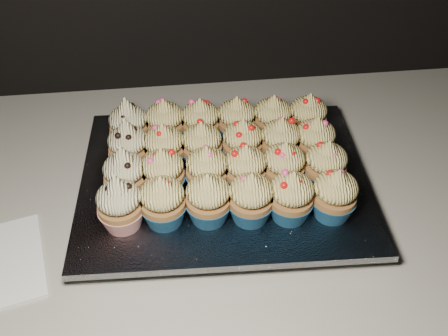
# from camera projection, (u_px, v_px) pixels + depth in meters

# --- Properties ---
(worktop) EXTENTS (2.44, 0.64, 0.04)m
(worktop) POSITION_uv_depth(u_px,v_px,m) (160.00, 199.00, 0.80)
(worktop) COLOR beige
(worktop) RESTS_ON cabinet
(baking_tray) EXTENTS (0.42, 0.32, 0.02)m
(baking_tray) POSITION_uv_depth(u_px,v_px,m) (224.00, 186.00, 0.78)
(baking_tray) COLOR black
(baking_tray) RESTS_ON worktop
(foil_lining) EXTENTS (0.45, 0.36, 0.01)m
(foil_lining) POSITION_uv_depth(u_px,v_px,m) (224.00, 178.00, 0.77)
(foil_lining) COLOR silver
(foil_lining) RESTS_ON baking_tray
(cupcake_0) EXTENTS (0.06, 0.06, 0.10)m
(cupcake_0) POSITION_uv_depth(u_px,v_px,m) (120.00, 204.00, 0.67)
(cupcake_0) COLOR red
(cupcake_0) RESTS_ON foil_lining
(cupcake_1) EXTENTS (0.06, 0.06, 0.08)m
(cupcake_1) POSITION_uv_depth(u_px,v_px,m) (163.00, 202.00, 0.67)
(cupcake_1) COLOR #1B5480
(cupcake_1) RESTS_ON foil_lining
(cupcake_2) EXTENTS (0.06, 0.06, 0.08)m
(cupcake_2) POSITION_uv_depth(u_px,v_px,m) (208.00, 199.00, 0.68)
(cupcake_2) COLOR #1B5480
(cupcake_2) RESTS_ON foil_lining
(cupcake_3) EXTENTS (0.06, 0.06, 0.08)m
(cupcake_3) POSITION_uv_depth(u_px,v_px,m) (251.00, 198.00, 0.68)
(cupcake_3) COLOR #1B5480
(cupcake_3) RESTS_ON foil_lining
(cupcake_4) EXTENTS (0.06, 0.06, 0.08)m
(cupcake_4) POSITION_uv_depth(u_px,v_px,m) (291.00, 197.00, 0.68)
(cupcake_4) COLOR #1B5480
(cupcake_4) RESTS_ON foil_lining
(cupcake_5) EXTENTS (0.06, 0.06, 0.08)m
(cupcake_5) POSITION_uv_depth(u_px,v_px,m) (334.00, 195.00, 0.68)
(cupcake_5) COLOR #1B5480
(cupcake_5) RESTS_ON foil_lining
(cupcake_6) EXTENTS (0.06, 0.06, 0.10)m
(cupcake_6) POSITION_uv_depth(u_px,v_px,m) (125.00, 175.00, 0.71)
(cupcake_6) COLOR red
(cupcake_6) RESTS_ON foil_lining
(cupcake_7) EXTENTS (0.06, 0.06, 0.08)m
(cupcake_7) POSITION_uv_depth(u_px,v_px,m) (163.00, 173.00, 0.72)
(cupcake_7) COLOR #1B5480
(cupcake_7) RESTS_ON foil_lining
(cupcake_8) EXTENTS (0.06, 0.06, 0.08)m
(cupcake_8) POSITION_uv_depth(u_px,v_px,m) (207.00, 171.00, 0.72)
(cupcake_8) COLOR #1B5480
(cupcake_8) RESTS_ON foil_lining
(cupcake_9) EXTENTS (0.06, 0.06, 0.08)m
(cupcake_9) POSITION_uv_depth(u_px,v_px,m) (245.00, 170.00, 0.72)
(cupcake_9) COLOR #1B5480
(cupcake_9) RESTS_ON foil_lining
(cupcake_10) EXTENTS (0.06, 0.06, 0.08)m
(cupcake_10) POSITION_uv_depth(u_px,v_px,m) (284.00, 167.00, 0.73)
(cupcake_10) COLOR #1B5480
(cupcake_10) RESTS_ON foil_lining
(cupcake_11) EXTENTS (0.06, 0.06, 0.08)m
(cupcake_11) POSITION_uv_depth(u_px,v_px,m) (325.00, 166.00, 0.73)
(cupcake_11) COLOR #1B5480
(cupcake_11) RESTS_ON foil_lining
(cupcake_12) EXTENTS (0.06, 0.06, 0.10)m
(cupcake_12) POSITION_uv_depth(u_px,v_px,m) (129.00, 147.00, 0.76)
(cupcake_12) COLOR red
(cupcake_12) RESTS_ON foil_lining
(cupcake_13) EXTENTS (0.06, 0.06, 0.08)m
(cupcake_13) POSITION_uv_depth(u_px,v_px,m) (164.00, 148.00, 0.76)
(cupcake_13) COLOR #1B5480
(cupcake_13) RESTS_ON foil_lining
(cupcake_14) EXTENTS (0.06, 0.06, 0.08)m
(cupcake_14) POSITION_uv_depth(u_px,v_px,m) (202.00, 146.00, 0.76)
(cupcake_14) COLOR #1B5480
(cupcake_14) RESTS_ON foil_lining
(cupcake_15) EXTENTS (0.06, 0.06, 0.08)m
(cupcake_15) POSITION_uv_depth(u_px,v_px,m) (242.00, 143.00, 0.76)
(cupcake_15) COLOR #1B5480
(cupcake_15) RESTS_ON foil_lining
(cupcake_16) EXTENTS (0.06, 0.06, 0.08)m
(cupcake_16) POSITION_uv_depth(u_px,v_px,m) (280.00, 142.00, 0.77)
(cupcake_16) COLOR #1B5480
(cupcake_16) RESTS_ON foil_lining
(cupcake_17) EXTENTS (0.06, 0.06, 0.08)m
(cupcake_17) POSITION_uv_depth(u_px,v_px,m) (315.00, 141.00, 0.77)
(cupcake_17) COLOR #1B5480
(cupcake_17) RESTS_ON foil_lining
(cupcake_18) EXTENTS (0.06, 0.06, 0.10)m
(cupcake_18) POSITION_uv_depth(u_px,v_px,m) (129.00, 126.00, 0.79)
(cupcake_18) COLOR red
(cupcake_18) RESTS_ON foil_lining
(cupcake_19) EXTENTS (0.06, 0.06, 0.08)m
(cupcake_19) POSITION_uv_depth(u_px,v_px,m) (165.00, 123.00, 0.80)
(cupcake_19) COLOR #1B5480
(cupcake_19) RESTS_ON foil_lining
(cupcake_20) EXTENTS (0.06, 0.06, 0.08)m
(cupcake_20) POSITION_uv_depth(u_px,v_px,m) (201.00, 122.00, 0.80)
(cupcake_20) COLOR #1B5480
(cupcake_20) RESTS_ON foil_lining
(cupcake_21) EXTENTS (0.06, 0.06, 0.08)m
(cupcake_21) POSITION_uv_depth(u_px,v_px,m) (236.00, 120.00, 0.81)
(cupcake_21) COLOR #1B5480
(cupcake_21) RESTS_ON foil_lining
(cupcake_22) EXTENTS (0.06, 0.06, 0.08)m
(cupcake_22) POSITION_uv_depth(u_px,v_px,m) (272.00, 119.00, 0.81)
(cupcake_22) COLOR #1B5480
(cupcake_22) RESTS_ON foil_lining
(cupcake_23) EXTENTS (0.06, 0.06, 0.08)m
(cupcake_23) POSITION_uv_depth(u_px,v_px,m) (308.00, 117.00, 0.81)
(cupcake_23) COLOR #1B5480
(cupcake_23) RESTS_ON foil_lining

